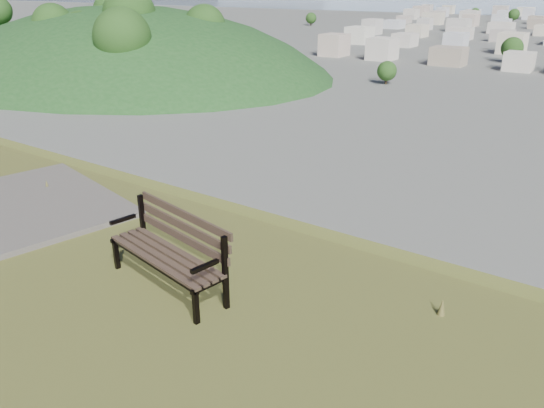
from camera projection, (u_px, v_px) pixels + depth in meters
The scene contains 2 objects.
park_bench at pixel (172, 246), 5.67m from camera, with size 1.65×0.79×0.83m.
green_wooded_hill at pixel (128, 72), 179.83m from camera, with size 168.03×134.42×84.02m.
Camera 1 is at (3.56, -1.44, 28.07)m, focal length 35.00 mm.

